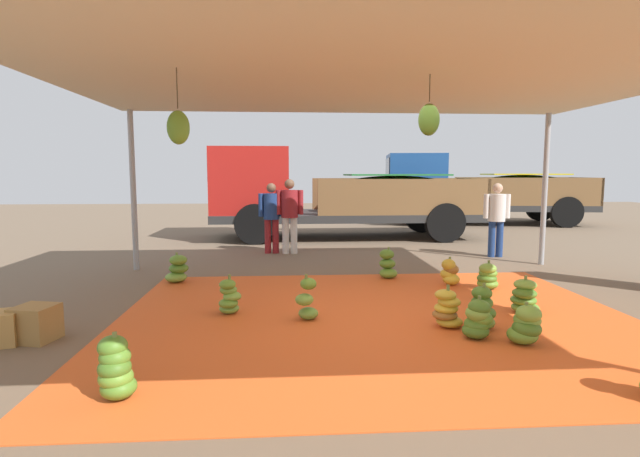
% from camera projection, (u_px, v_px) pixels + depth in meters
% --- Properties ---
extents(ground_plane, '(40.00, 40.00, 0.00)m').
position_uv_depth(ground_plane, '(346.00, 270.00, 8.81)').
color(ground_plane, brown).
extents(tarp_orange, '(6.21, 5.10, 0.01)m').
position_uv_depth(tarp_orange, '(377.00, 319.00, 5.84)').
color(tarp_orange, '#E05B23').
rests_on(tarp_orange, ground).
extents(tent_canopy, '(8.00, 7.00, 2.91)m').
position_uv_depth(tent_canopy, '(381.00, 75.00, 5.43)').
color(tent_canopy, '#9EA0A5').
rests_on(tent_canopy, ground).
extents(banana_bunch_0, '(0.43, 0.42, 0.43)m').
position_uv_depth(banana_bunch_0, '(488.00, 277.00, 7.33)').
color(banana_bunch_0, '#60932D').
rests_on(banana_bunch_0, tarp_orange).
extents(banana_bunch_1, '(0.37, 0.38, 0.44)m').
position_uv_depth(banana_bunch_1, '(450.00, 272.00, 7.59)').
color(banana_bunch_1, gold).
rests_on(banana_bunch_1, tarp_orange).
extents(banana_bunch_2, '(0.32, 0.33, 0.50)m').
position_uv_depth(banana_bunch_2, '(229.00, 298.00, 6.01)').
color(banana_bunch_2, '#6B9E38').
rests_on(banana_bunch_2, tarp_orange).
extents(banana_bunch_3, '(0.42, 0.40, 0.48)m').
position_uv_depth(banana_bunch_3, '(447.00, 309.00, 5.51)').
color(banana_bunch_3, gold).
rests_on(banana_bunch_3, tarp_orange).
extents(banana_bunch_4, '(0.38, 0.38, 0.52)m').
position_uv_depth(banana_bunch_4, '(483.00, 309.00, 5.45)').
color(banana_bunch_4, '#6B9E38').
rests_on(banana_bunch_4, tarp_orange).
extents(banana_bunch_5, '(0.37, 0.39, 0.52)m').
position_uv_depth(banana_bunch_5, '(388.00, 265.00, 8.08)').
color(banana_bunch_5, '#60932D').
rests_on(banana_bunch_5, tarp_orange).
extents(banana_bunch_6, '(0.43, 0.41, 0.48)m').
position_uv_depth(banana_bunch_6, '(177.00, 270.00, 7.77)').
color(banana_bunch_6, '#75A83D').
rests_on(banana_bunch_6, tarp_orange).
extents(banana_bunch_7, '(0.36, 0.34, 0.55)m').
position_uv_depth(banana_bunch_7, '(307.00, 301.00, 5.78)').
color(banana_bunch_7, '#6B9E38').
rests_on(banana_bunch_7, tarp_orange).
extents(banana_bunch_8, '(0.37, 0.36, 0.46)m').
position_uv_depth(banana_bunch_8, '(478.00, 320.00, 5.12)').
color(banana_bunch_8, '#477523').
rests_on(banana_bunch_8, tarp_orange).
extents(banana_bunch_9, '(0.48, 0.48, 0.47)m').
position_uv_depth(banana_bunch_9, '(525.00, 297.00, 6.06)').
color(banana_bunch_9, '#60932D').
rests_on(banana_bunch_9, tarp_orange).
extents(banana_bunch_10, '(0.36, 0.37, 0.52)m').
position_uv_depth(banana_bunch_10, '(116.00, 369.00, 3.75)').
color(banana_bunch_10, '#518428').
rests_on(banana_bunch_10, tarp_orange).
extents(banana_bunch_11, '(0.45, 0.43, 0.43)m').
position_uv_depth(banana_bunch_11, '(526.00, 325.00, 4.96)').
color(banana_bunch_11, '#60932D').
rests_on(banana_bunch_11, tarp_orange).
extents(cargo_truck_main, '(7.06, 2.45, 2.40)m').
position_uv_depth(cargo_truck_main, '(333.00, 194.00, 13.12)').
color(cargo_truck_main, '#2D2D2D').
rests_on(cargo_truck_main, ground).
extents(cargo_truck_far, '(7.02, 3.42, 2.40)m').
position_uv_depth(cargo_truck_far, '(476.00, 189.00, 16.94)').
color(cargo_truck_far, '#2D2D2D').
rests_on(cargo_truck_far, ground).
extents(worker_0, '(0.59, 0.36, 1.62)m').
position_uv_depth(worker_0, '(290.00, 210.00, 10.53)').
color(worker_0, silver).
rests_on(worker_0, ground).
extents(worker_1, '(0.56, 0.34, 1.53)m').
position_uv_depth(worker_1, '(272.00, 213.00, 10.58)').
color(worker_1, maroon).
rests_on(worker_1, ground).
extents(worker_2, '(0.56, 0.34, 1.54)m').
position_uv_depth(worker_2, '(497.00, 214.00, 10.11)').
color(worker_2, navy).
rests_on(worker_2, ground).
extents(crate_1, '(0.46, 0.45, 0.37)m').
position_uv_depth(crate_1, '(36.00, 323.00, 5.08)').
color(crate_1, olive).
rests_on(crate_1, ground).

